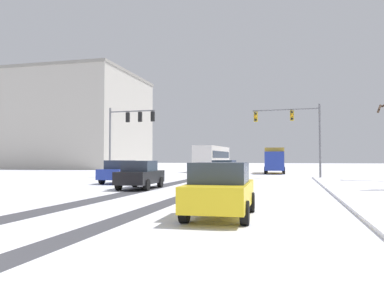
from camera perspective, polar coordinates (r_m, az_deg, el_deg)
name	(u,v)px	position (r m, az deg, el deg)	size (l,w,h in m)	color
wheel_track_left_lane	(201,191)	(21.05, 1.34, -6.90)	(0.84, 36.28, 0.01)	#424247
wheel_track_right_lane	(145,189)	(22.00, -6.93, -6.68)	(1.13, 36.28, 0.01)	#424247
sidewalk_kerb_right	(381,196)	(19.28, 26.18, -6.94)	(4.00, 36.28, 0.12)	white
traffic_signal_near_left	(128,126)	(36.06, -9.48, 2.63)	(4.61, 0.50, 6.50)	slate
traffic_signal_near_right	(296,126)	(35.19, 15.05, 2.62)	(5.90, 0.61, 6.50)	slate
car_dark_green_lead	(225,170)	(30.75, 4.83, -3.89)	(2.00, 4.18, 1.62)	#194C2D
car_blue_second	(121,172)	(27.72, -10.47, -4.05)	(1.92, 4.14, 1.62)	#233899
car_black_third	(140,175)	(22.41, -7.65, -4.51)	(1.97, 4.17, 1.62)	black
car_yellow_cab_fourth	(221,190)	(11.53, 4.24, -6.73)	(1.94, 4.16, 1.62)	yellow
bus_oncoming	(212,157)	(52.13, 3.03, -1.90)	(3.02, 11.10, 3.38)	silver
box_truck_delivery	(275,160)	(46.70, 12.12, -2.26)	(2.47, 7.46, 3.02)	#233899
office_building_far_left_block	(76,122)	(75.67, -16.82, 3.14)	(23.04, 21.81, 17.27)	#B2ADA3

